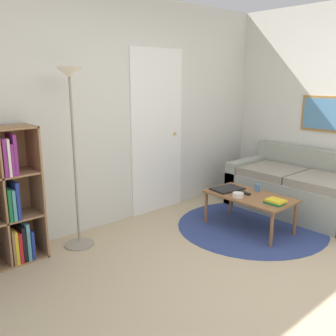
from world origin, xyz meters
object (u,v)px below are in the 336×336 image
(bowl, at_px, (238,195))
(floor_lamp, at_px, (71,112))
(cup, at_px, (257,188))
(laptop, at_px, (227,189))
(coffee_table, at_px, (250,198))
(couch, at_px, (302,190))

(bowl, bearing_deg, floor_lamp, 150.63)
(floor_lamp, xyz_separation_m, cup, (1.85, -0.86, -0.92))
(laptop, relative_size, cup, 4.30)
(coffee_table, xyz_separation_m, bowl, (-0.16, 0.05, 0.06))
(floor_lamp, height_order, laptop, floor_lamp)
(floor_lamp, distance_m, cup, 2.24)
(couch, bearing_deg, laptop, 158.26)
(floor_lamp, distance_m, couch, 3.03)
(couch, xyz_separation_m, bowl, (-1.13, 0.14, 0.14))
(floor_lamp, bearing_deg, bowl, -29.37)
(laptop, xyz_separation_m, cup, (0.21, -0.27, 0.03))
(floor_lamp, relative_size, coffee_table, 1.83)
(laptop, distance_m, bowl, 0.29)
(coffee_table, bearing_deg, bowl, 163.74)
(couch, bearing_deg, cup, 170.76)
(cup, bearing_deg, coffee_table, -170.26)
(cup, bearing_deg, laptop, 128.13)
(couch, distance_m, cup, 0.82)
(floor_lamp, bearing_deg, laptop, -19.84)
(laptop, height_order, bowl, bowl)
(couch, relative_size, laptop, 4.47)
(coffee_table, distance_m, cup, 0.21)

